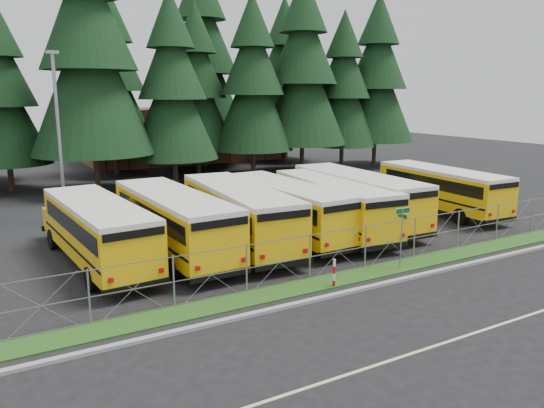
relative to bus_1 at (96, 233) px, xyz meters
The scene contains 27 objects.
ground 12.74m from the bus_1, 26.15° to the right, with size 120.00×120.00×0.00m, color black.
curb 14.36m from the bus_1, 37.38° to the right, with size 50.00×0.25×0.12m, color gray.
grass_verge 13.56m from the bus_1, 32.65° to the right, with size 50.00×1.40×0.06m, color #1F4413.
road_lane_line 17.76m from the bus_1, 50.09° to the right, with size 50.00×0.12×0.01m, color beige.
chainlink_fence 13.13m from the bus_1, 30.07° to the right, with size 44.00×0.10×2.00m, color gray, non-canonical shape.
brick_building 38.58m from the bus_1, 63.25° to the left, with size 22.00×10.00×6.00m, color brown.
bus_1 is the anchor object (origin of this frame).
bus_2 3.50m from the bus_1, ahead, with size 2.81×11.89×3.12m, color #FFB908, non-canonical shape.
bus_3 6.95m from the bus_1, ahead, with size 2.83×11.98×3.14m, color #FFB908, non-canonical shape.
bus_4 9.84m from the bus_1, ahead, with size 2.72×11.54×3.02m, color #FFB908, non-canonical shape.
bus_5 12.69m from the bus_1, ahead, with size 2.72×11.51×3.02m, color #FFB908, non-canonical shape.
bus_6 14.89m from the bus_1, ahead, with size 2.82×11.95×3.13m, color #FFB908, non-canonical shape.
bus_east 21.80m from the bus_1, ahead, with size 2.65×11.24×2.95m, color #FFB908, non-canonical shape.
street_sign 13.85m from the bus_1, 32.60° to the right, with size 0.84×0.55×2.81m.
striped_bollard 11.02m from the bus_1, 45.65° to the right, with size 0.11×0.11×1.20m, color #B20C0C.
light_standard 10.17m from the bus_1, 89.51° to the left, with size 0.70×0.35×10.14m.
conifer_2 23.26m from the bus_1, 94.95° to the left, with size 6.70×6.70×14.81m, color black, non-canonical shape.
conifer_3 20.86m from the bus_1, 77.89° to the left, with size 9.42×9.42×20.83m, color black, non-canonical shape.
conifer_4 21.65m from the bus_1, 60.29° to the left, with size 7.22×7.22×15.97m, color black, non-canonical shape.
conifer_5 28.13m from the bus_1, 58.10° to the left, with size 7.26×7.26×16.06m, color black, non-canonical shape.
conifer_6 28.12m from the bus_1, 46.78° to the left, with size 7.55×7.55×16.69m, color black, non-canonical shape.
conifer_7 32.10m from the bus_1, 39.31° to the left, with size 8.54×8.54×18.89m, color black, non-canonical shape.
conifer_8 35.90m from the bus_1, 34.37° to the left, with size 7.18×7.18×15.87m, color black, non-canonical shape.
conifer_9 39.66m from the bus_1, 30.66° to the left, with size 8.10×8.10×17.91m, color black, non-canonical shape.
conifer_11 29.04m from the bus_1, 74.31° to the left, with size 7.89×7.89×17.44m, color black, non-canonical shape.
conifer_12 34.22m from the bus_1, 58.69° to the left, with size 9.62×9.62×21.27m, color black, non-canonical shape.
conifer_13 39.83m from the bus_1, 46.10° to the left, with size 8.22×8.22×18.18m, color black, non-canonical shape.
Camera 1 is at (-16.05, -18.74, 7.82)m, focal length 35.00 mm.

